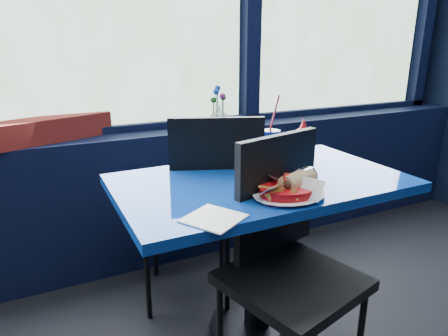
% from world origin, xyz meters
% --- Properties ---
extents(window_sill, '(5.00, 0.26, 0.80)m').
position_xyz_m(window_sill, '(0.00, 2.87, 0.40)').
color(window_sill, black).
rests_on(window_sill, ground).
extents(near_table, '(1.20, 0.70, 0.75)m').
position_xyz_m(near_table, '(0.30, 2.00, 0.57)').
color(near_table, black).
rests_on(near_table, ground).
extents(chair_near_front, '(0.53, 0.53, 0.96)m').
position_xyz_m(chair_near_front, '(0.26, 1.75, 0.55)').
color(chair_near_front, black).
rests_on(chair_near_front, ground).
extents(chair_near_back, '(0.58, 0.58, 0.98)m').
position_xyz_m(chair_near_back, '(0.14, 2.32, 0.57)').
color(chair_near_back, black).
rests_on(chair_near_back, ground).
extents(planter_box, '(0.63, 0.36, 0.12)m').
position_xyz_m(planter_box, '(-0.44, 2.89, 0.86)').
color(planter_box, maroon).
rests_on(planter_box, window_sill).
extents(flower_vase, '(0.14, 0.15, 0.24)m').
position_xyz_m(flower_vase, '(0.52, 2.88, 0.87)').
color(flower_vase, silver).
rests_on(flower_vase, window_sill).
extents(food_basket, '(0.26, 0.26, 0.09)m').
position_xyz_m(food_basket, '(0.29, 1.77, 0.78)').
color(food_basket, '#B90C12').
rests_on(food_basket, near_table).
extents(ketchup_bottle, '(0.06, 0.06, 0.22)m').
position_xyz_m(ketchup_bottle, '(0.57, 2.08, 0.85)').
color(ketchup_bottle, '#B90C12').
rests_on(ketchup_bottle, near_table).
extents(soda_cup, '(0.10, 0.10, 0.32)m').
position_xyz_m(soda_cup, '(0.46, 2.19, 0.83)').
color(soda_cup, navy).
rests_on(soda_cup, near_table).
extents(napkin, '(0.23, 0.23, 0.00)m').
position_xyz_m(napkin, '(-0.05, 1.72, 0.75)').
color(napkin, white).
rests_on(napkin, near_table).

